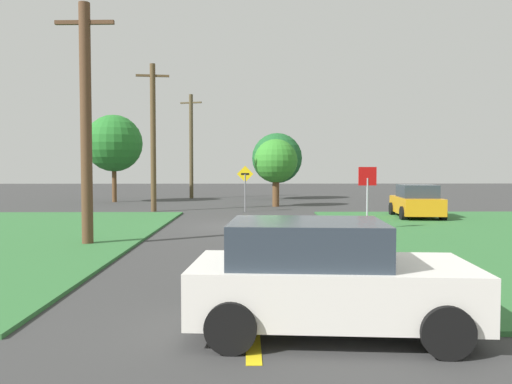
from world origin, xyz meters
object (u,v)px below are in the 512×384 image
Objects in this scene: car_behind_on_main_road at (325,277)px; direction_sign at (245,183)px; car_on_crossroad at (416,202)px; oak_tree_right at (276,161)px; oak_tree_left at (114,143)px; stop_sign at (367,187)px; utility_pole_near at (86,123)px; utility_pole_mid at (153,136)px; utility_pole_far at (191,145)px; pine_tree_center at (277,158)px.

car_behind_on_main_road is 20.78m from direction_sign.
car_on_crossroad is 10.28m from oak_tree_right.
stop_sign is at bearing -51.20° from oak_tree_left.
oak_tree_left is (-4.53, 20.74, 0.38)m from utility_pole_near.
utility_pole_near is 0.91× the size of utility_pole_mid.
utility_pole_far is (0.72, 12.60, 0.07)m from utility_pole_mid.
oak_tree_right reaches higher than car_on_crossroad.
stop_sign is 10.23m from utility_pole_near.
oak_tree_left is at bearing 157.97° from oak_tree_right.
utility_pole_mid is at bearing -123.28° from pine_tree_center.
utility_pole_far is at bearing 41.62° from car_on_crossroad.
car_on_crossroad is at bearing -53.59° from utility_pole_far.
direction_sign reaches higher than car_behind_on_main_road.
pine_tree_center is at bearing -9.71° from utility_pole_far.
oak_tree_left is 1.20× the size of pine_tree_center.
pine_tree_center is (2.44, 11.73, 1.61)m from direction_sign.
utility_pole_mid is at bearing 176.67° from direction_sign.
car_behind_on_main_road is at bearing -70.08° from oak_tree_left.
stop_sign is at bearing -83.94° from pine_tree_center.
oak_tree_left is at bearing 114.54° from car_behind_on_main_road.
oak_tree_left is (-9.34, 8.44, 2.59)m from direction_sign.
utility_pole_mid is 12.62m from utility_pole_far.
car_on_crossroad is at bearing 72.20° from car_behind_on_main_road.
car_on_crossroad is 0.54× the size of utility_pole_near.
oak_tree_right is at bearing 63.96° from direction_sign.
car_behind_on_main_road is 22.20m from utility_pole_mid.
utility_pole_far is (-12.48, 16.92, 3.44)m from car_on_crossroad.
car_on_crossroad is at bearing 32.61° from utility_pole_near.
pine_tree_center is (-5.69, 15.76, 2.38)m from car_on_crossroad.
utility_pole_mid is 1.58× the size of pine_tree_center.
direction_sign is (4.80, 12.30, -2.20)m from utility_pole_near.
car_behind_on_main_road is at bearing -91.55° from oak_tree_right.
car_on_crossroad is 0.96× the size of car_behind_on_main_road.
oak_tree_right is at bearing 67.51° from utility_pole_near.
utility_pole_far reaches higher than oak_tree_left.
oak_tree_right is (11.24, -4.55, -1.33)m from oak_tree_left.
oak_tree_left is at bearing -164.41° from pine_tree_center.
car_on_crossroad is 0.48× the size of utility_pole_far.
utility_pole_near is 25.20m from utility_pole_far.
car_behind_on_main_road is 32.57m from pine_tree_center.
oak_tree_left reaches higher than stop_sign.
utility_pole_far is at bearing 104.05° from car_behind_on_main_road.
utility_pole_mid reaches higher than direction_sign.
car_on_crossroad is 9.10m from direction_sign.
oak_tree_left is at bearing -138.27° from utility_pole_far.
utility_pole_mid is 3.20× the size of direction_sign.
oak_tree_right is (-6.22, 7.92, 2.03)m from car_on_crossroad.
utility_pole_far is (-8.98, 21.82, 2.54)m from stop_sign.
pine_tree_center is at bearing 25.07° from car_on_crossroad.
pine_tree_center is at bearing 73.23° from utility_pole_near.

